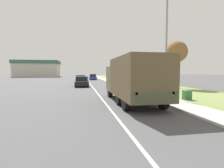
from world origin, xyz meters
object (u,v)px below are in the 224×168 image
at_px(military_truck, 133,78).
at_px(car_second_ahead, 81,79).
at_px(car_third_ahead, 93,77).
at_px(lamp_post, 164,38).
at_px(car_nearest_ahead, 82,82).

height_order(military_truck, car_second_ahead, military_truck).
xyz_separation_m(car_third_ahead, lamp_post, (3.00, -33.49, 3.90)).
bearing_deg(car_nearest_ahead, lamp_post, -65.36).
distance_m(car_second_ahead, lamp_post, 22.65).
relative_size(car_nearest_ahead, car_third_ahead, 1.06).
height_order(military_truck, lamp_post, lamp_post).
relative_size(military_truck, car_nearest_ahead, 1.74).
bearing_deg(military_truck, car_third_ahead, 90.50).
bearing_deg(military_truck, car_nearest_ahead, 103.26).
distance_m(car_second_ahead, car_third_ahead, 12.46).
bearing_deg(car_second_ahead, car_nearest_ahead, -88.91).
bearing_deg(car_nearest_ahead, car_third_ahead, 81.58).
distance_m(car_nearest_ahead, lamp_post, 14.95).
bearing_deg(car_third_ahead, lamp_post, -84.88).
bearing_deg(car_third_ahead, car_nearest_ahead, -98.42).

